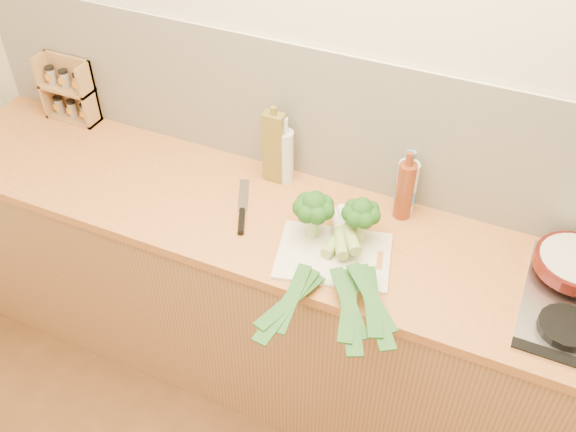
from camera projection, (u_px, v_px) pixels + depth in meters
name	position (u px, v px, depth m)	size (l,w,h in m)	color
room_shell	(347.00, 124.00, 2.31)	(3.50, 3.50, 3.50)	beige
counter	(311.00, 310.00, 2.59)	(3.20, 0.62, 0.90)	#AA7547
chopping_board	(334.00, 256.00, 2.18)	(0.38, 0.28, 0.01)	#EDE7CE
broccoli_left	(314.00, 208.00, 2.17)	(0.14, 0.15, 0.18)	#ABC975
broccoli_right	(361.00, 213.00, 2.16)	(0.13, 0.13, 0.18)	#ABC975
leek_front	(328.00, 251.00, 2.16)	(0.14, 0.73, 0.04)	white
leek_mid	(343.00, 261.00, 2.10)	(0.31, 0.59, 0.04)	white
leek_back	(357.00, 256.00, 2.09)	(0.38, 0.55, 0.04)	white
chefs_knife	(242.00, 215.00, 2.34)	(0.16, 0.30, 0.02)	silver
spice_rack	(70.00, 92.00, 2.76)	(0.24, 0.10, 0.29)	tan
oil_tin	(274.00, 147.00, 2.41)	(0.08, 0.05, 0.33)	olive
glass_bottle	(284.00, 155.00, 2.43)	(0.07, 0.07, 0.28)	silver
amber_bottle	(405.00, 190.00, 2.27)	(0.06, 0.06, 0.28)	maroon
water_bottle	(406.00, 189.00, 2.30)	(0.08, 0.08, 0.24)	silver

